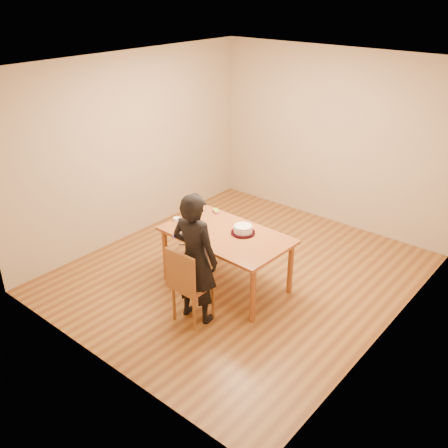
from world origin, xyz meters
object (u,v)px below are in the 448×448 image
Objects in this scene: cake_plate at (243,233)px; cake at (243,229)px; dining_chair at (193,285)px; person at (195,258)px; dining_table at (227,235)px.

cake_plate is 0.05m from cake.
dining_chair is 0.33m from person.
person is at bearing 90.35° from dining_chair.
person reaches higher than dining_chair.
cake is (0.00, 0.91, 0.36)m from dining_chair.
dining_chair is (0.15, -0.78, -0.28)m from dining_table.
cake is 0.15× the size of person.
cake reaches higher than cake_plate.
person is (-0.00, -0.86, -0.03)m from cake.
cake_plate is 0.19× the size of person.
dining_table is 0.20m from cake_plate.
cake_plate is at bearing -97.68° from person.
cake is (0.00, 0.00, 0.05)m from cake_plate.
dining_chair is 1.62× the size of cake.
cake_plate reaches higher than dining_chair.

